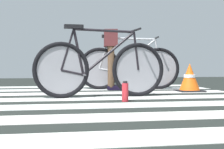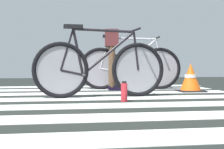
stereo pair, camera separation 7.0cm
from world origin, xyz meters
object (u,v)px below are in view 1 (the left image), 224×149
object	(u,v)px
cyclist_2_of_2	(111,51)
water_bottle	(125,92)
bicycle_1_of_2	(100,68)
bicycle_2_of_2	(129,67)
traffic_cone	(190,78)

from	to	relation	value
cyclist_2_of_2	water_bottle	xyz separation A→B (m)	(-0.15, -1.87, -0.54)
bicycle_1_of_2	water_bottle	world-z (taller)	bicycle_1_of_2
bicycle_2_of_2	traffic_cone	distance (m)	1.05
bicycle_2_of_2	water_bottle	xyz separation A→B (m)	(-0.46, -1.84, -0.27)
bicycle_2_of_2	water_bottle	size ratio (longest dim) A/B	7.28
bicycle_1_of_2	traffic_cone	distance (m)	1.69
bicycle_2_of_2	traffic_cone	bearing A→B (deg)	-28.81
bicycle_1_of_2	traffic_cone	xyz separation A→B (m)	(1.52, 0.71, -0.17)
bicycle_1_of_2	water_bottle	distance (m)	0.63
water_bottle	traffic_cone	bearing A→B (deg)	43.30
bicycle_1_of_2	cyclist_2_of_2	size ratio (longest dim) A/B	1.71
cyclist_2_of_2	water_bottle	size ratio (longest dim) A/B	4.26
bicycle_1_of_2	cyclist_2_of_2	distance (m)	1.43
bicycle_1_of_2	bicycle_2_of_2	size ratio (longest dim) A/B	1.00
cyclist_2_of_2	water_bottle	bearing A→B (deg)	-87.70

